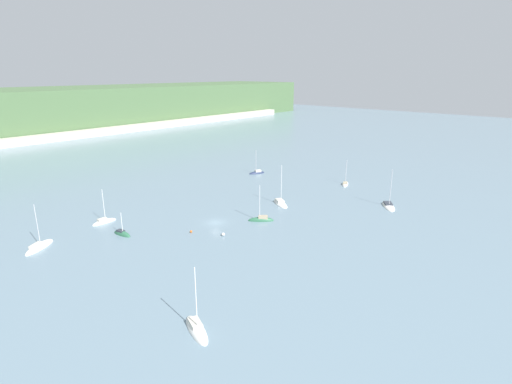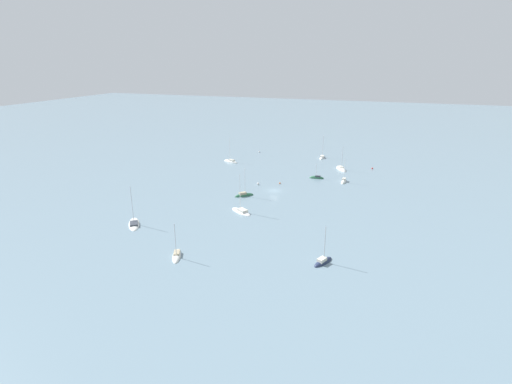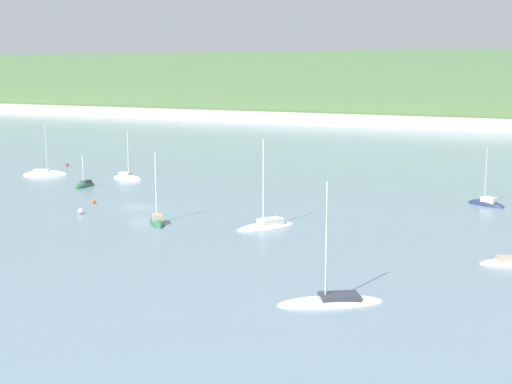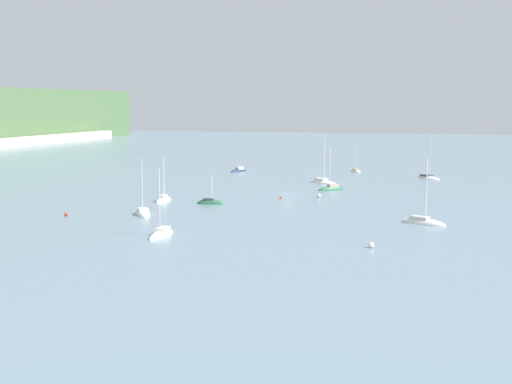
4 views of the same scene
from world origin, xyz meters
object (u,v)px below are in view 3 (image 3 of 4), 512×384
(sailboat_5, at_px, (85,186))
(sailboat_8, at_px, (45,175))
(sailboat_0, at_px, (267,226))
(mooring_buoy_2, at_px, (67,165))
(sailboat_9, at_px, (331,303))
(sailboat_3, at_px, (157,223))
(mooring_buoy_0, at_px, (94,201))
(mooring_buoy_3, at_px, (81,211))
(sailboat_6, at_px, (486,204))
(sailboat_4, at_px, (127,178))

(sailboat_5, distance_m, sailboat_8, 16.17)
(sailboat_0, distance_m, mooring_buoy_2, 67.06)
(sailboat_9, bearing_deg, sailboat_8, -66.00)
(sailboat_0, distance_m, sailboat_3, 13.75)
(mooring_buoy_0, distance_m, mooring_buoy_3, 7.55)
(sailboat_6, bearing_deg, mooring_buoy_3, 57.72)
(sailboat_6, xyz_separation_m, mooring_buoy_3, (-46.80, -30.70, 0.24))
(sailboat_3, distance_m, mooring_buoy_2, 58.28)
(mooring_buoy_2, bearing_deg, sailboat_0, -27.76)
(sailboat_3, xyz_separation_m, mooring_buoy_3, (-12.45, 0.29, 0.25))
(sailboat_0, relative_size, sailboat_5, 1.86)
(sailboat_8, xyz_separation_m, sailboat_9, (71.72, -42.92, 0.00))
(sailboat_0, bearing_deg, sailboat_9, 69.34)
(mooring_buoy_3, bearing_deg, sailboat_3, -1.35)
(mooring_buoy_0, bearing_deg, sailboat_4, 115.22)
(sailboat_4, xyz_separation_m, sailboat_5, (-1.17, -9.72, -0.06))
(sailboat_5, distance_m, sailboat_9, 67.56)
(sailboat_5, height_order, sailboat_6, sailboat_6)
(sailboat_4, relative_size, mooring_buoy_2, 14.90)
(sailboat_5, xyz_separation_m, sailboat_6, (60.92, 13.40, 0.06))
(sailboat_0, bearing_deg, mooring_buoy_0, -63.17)
(mooring_buoy_0, height_order, mooring_buoy_3, mooring_buoy_3)
(sailboat_9, height_order, mooring_buoy_0, sailboat_9)
(mooring_buoy_2, xyz_separation_m, mooring_buoy_3, (33.80, -35.16, 0.07))
(sailboat_3, distance_m, mooring_buoy_3, 12.46)
(sailboat_0, height_order, sailboat_4, sailboat_0)
(sailboat_5, relative_size, mooring_buoy_0, 11.63)
(sailboat_3, bearing_deg, mooring_buoy_3, 47.40)
(sailboat_4, bearing_deg, sailboat_5, -95.78)
(sailboat_3, bearing_deg, sailboat_4, 1.68)
(mooring_buoy_0, bearing_deg, sailboat_6, 25.52)
(sailboat_5, bearing_deg, mooring_buoy_2, -139.17)
(sailboat_4, height_order, sailboat_9, sailboat_9)
(sailboat_3, xyz_separation_m, sailboat_4, (-25.40, 27.31, 0.00))
(sailboat_4, relative_size, sailboat_8, 0.89)
(mooring_buoy_3, bearing_deg, sailboat_0, 8.75)
(sailboat_9, distance_m, mooring_buoy_2, 93.87)
(sailboat_0, height_order, sailboat_6, sailboat_0)
(sailboat_0, xyz_separation_m, mooring_buoy_3, (-25.54, -3.93, 0.24))
(sailboat_5, xyz_separation_m, mooring_buoy_2, (-19.68, 17.86, 0.24))
(sailboat_4, height_order, mooring_buoy_3, sailboat_4)
(sailboat_0, relative_size, sailboat_9, 1.06)
(sailboat_4, xyz_separation_m, sailboat_6, (59.76, 3.68, 0.01))
(sailboat_4, height_order, sailboat_8, sailboat_8)
(sailboat_9, relative_size, mooring_buoy_3, 14.46)
(sailboat_0, xyz_separation_m, sailboat_4, (-38.49, 23.09, -0.00))
(mooring_buoy_0, relative_size, mooring_buoy_3, 0.71)
(sailboat_9, bearing_deg, sailboat_6, -129.66)
(mooring_buoy_3, bearing_deg, sailboat_9, -23.97)
(sailboat_5, relative_size, sailboat_6, 0.68)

